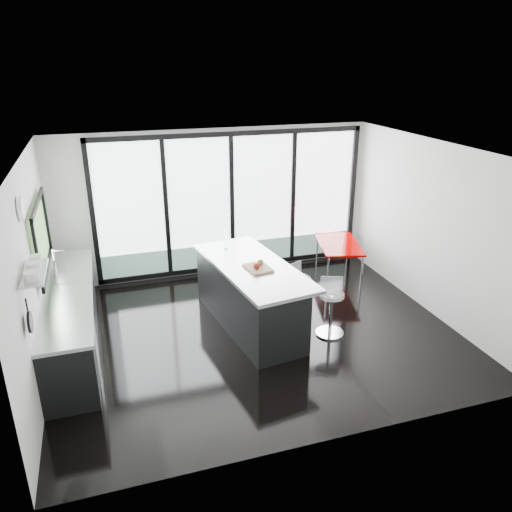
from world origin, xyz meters
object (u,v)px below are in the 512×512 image
object	(u,v)px
bar_stool_far	(299,296)
red_table	(338,260)
island	(249,295)
bar_stool_near	(331,314)

from	to	relation	value
bar_stool_far	red_table	distance (m)	1.79
island	red_table	size ratio (longest dim) A/B	2.05
red_table	island	bearing A→B (deg)	-149.76
island	bar_stool_far	world-z (taller)	island
bar_stool_near	bar_stool_far	size ratio (longest dim) A/B	1.03
bar_stool_near	bar_stool_far	bearing A→B (deg)	127.79
bar_stool_far	bar_stool_near	bearing A→B (deg)	-93.35
bar_stool_near	bar_stool_far	distance (m)	0.77
bar_stool_far	red_table	bearing A→B (deg)	22.22
island	bar_stool_near	size ratio (longest dim) A/B	3.75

